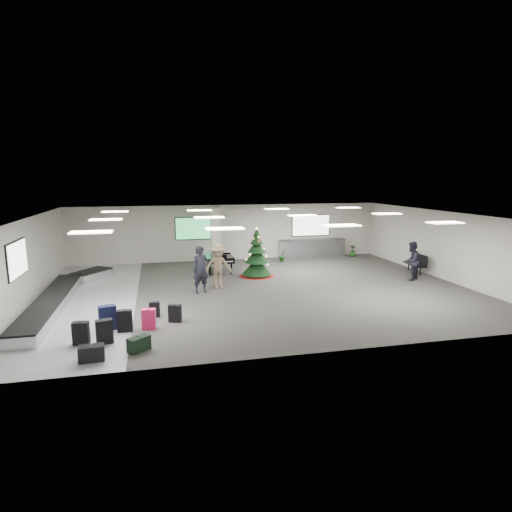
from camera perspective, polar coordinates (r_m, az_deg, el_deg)
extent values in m
plane|color=#31302D|center=(18.46, 0.13, -4.46)|extent=(18.00, 18.00, 0.00)
cube|color=beige|center=(24.90, -3.58, 3.14)|extent=(18.00, 0.02, 3.20)
cube|color=beige|center=(11.58, 8.16, -5.39)|extent=(18.00, 0.02, 3.20)
cube|color=beige|center=(18.31, -28.45, -0.72)|extent=(0.02, 14.00, 3.20)
cube|color=beige|center=(21.98, 23.62, 1.33)|extent=(0.02, 14.00, 3.20)
cube|color=silver|center=(17.91, 0.13, 5.49)|extent=(18.00, 14.00, 0.02)
cube|color=gray|center=(18.23, -21.93, -5.41)|extent=(4.00, 14.00, 0.01)
cube|color=beige|center=(23.38, -5.43, 2.65)|extent=(0.50, 0.50, 3.20)
cube|color=green|center=(24.57, -8.19, 3.67)|extent=(2.20, 0.08, 1.30)
cube|color=white|center=(26.12, 7.33, 4.08)|extent=(2.40, 0.08, 1.30)
cube|color=white|center=(17.30, -29.23, -0.36)|extent=(0.08, 2.10, 1.30)
cube|color=white|center=(13.59, -21.12, 2.99)|extent=(1.20, 0.60, 0.04)
cube|color=white|center=(17.54, -19.38, 4.61)|extent=(1.20, 0.60, 0.04)
cube|color=white|center=(21.51, -18.28, 5.63)|extent=(1.20, 0.60, 0.04)
cube|color=white|center=(13.62, -4.20, 3.67)|extent=(1.20, 0.60, 0.04)
cube|color=white|center=(17.56, -6.26, 5.14)|extent=(1.20, 0.60, 0.04)
cube|color=white|center=(21.53, -7.57, 6.06)|extent=(1.20, 0.60, 0.04)
cube|color=white|center=(14.78, 11.34, 4.02)|extent=(1.20, 0.60, 0.04)
cube|color=white|center=(18.47, 6.20, 5.39)|extent=(1.20, 0.60, 0.04)
cube|color=white|center=(22.28, 2.79, 6.28)|extent=(1.20, 0.60, 0.04)
cube|color=white|center=(16.83, 23.87, 4.09)|extent=(1.20, 0.60, 0.04)
cube|color=white|center=(20.15, 17.05, 5.41)|extent=(1.20, 0.60, 0.04)
cube|color=white|center=(23.69, 12.19, 6.31)|extent=(1.20, 0.60, 0.04)
cube|color=silver|center=(17.42, -25.72, -5.77)|extent=(1.00, 8.00, 0.38)
cube|color=black|center=(17.37, -25.77, -5.10)|extent=(0.95, 7.90, 0.05)
cube|color=silver|center=(21.67, -21.09, -2.41)|extent=(1.97, 2.21, 0.38)
cube|color=black|center=(21.63, -21.12, -1.87)|extent=(1.87, 2.10, 0.05)
cube|color=silver|center=(26.02, 7.49, 1.00)|extent=(4.00, 0.60, 1.05)
cube|color=#2A2A2C|center=(25.94, 7.52, 2.16)|extent=(4.05, 0.65, 0.04)
cube|color=black|center=(13.25, -19.56, -9.49)|extent=(0.51, 0.36, 0.71)
cube|color=black|center=(13.14, -19.66, -7.98)|extent=(0.07, 0.16, 0.02)
cube|color=black|center=(14.03, -17.10, -8.26)|extent=(0.46, 0.26, 0.70)
cube|color=black|center=(13.93, -17.18, -6.86)|extent=(0.04, 0.14, 0.02)
cube|color=#F92061|center=(14.07, -14.10, -8.15)|extent=(0.45, 0.29, 0.66)
cube|color=black|center=(13.96, -14.16, -6.84)|extent=(0.05, 0.15, 0.02)
cube|color=black|center=(15.21, -13.38, -6.94)|extent=(0.37, 0.21, 0.54)
cube|color=black|center=(15.13, -13.42, -5.93)|extent=(0.03, 0.12, 0.02)
cube|color=black|center=(14.34, -19.18, -7.79)|extent=(0.58, 0.43, 0.79)
cube|color=black|center=(14.22, -19.28, -6.24)|extent=(0.08, 0.18, 0.02)
cube|color=black|center=(13.44, -22.30, -9.49)|extent=(0.47, 0.30, 0.67)
cube|color=black|center=(13.33, -22.41, -8.10)|extent=(0.05, 0.15, 0.02)
cube|color=black|center=(12.48, -15.35, -11.23)|extent=(0.67, 0.63, 0.41)
cube|color=black|center=(12.41, -15.39, -10.31)|extent=(0.14, 0.16, 0.02)
cube|color=black|center=(14.57, -10.75, -7.51)|extent=(0.46, 0.34, 0.59)
cube|color=black|center=(14.48, -10.79, -6.35)|extent=(0.08, 0.13, 0.02)
cube|color=black|center=(12.22, -21.08, -12.02)|extent=(0.67, 0.40, 0.42)
cube|color=black|center=(12.14, -21.15, -11.05)|extent=(0.05, 0.21, 0.02)
cone|color=#68090A|center=(20.90, 0.09, -2.54)|extent=(1.72, 1.72, 0.11)
cylinder|color=#3F2819|center=(20.86, 0.09, -2.08)|extent=(0.11, 0.11, 0.45)
cone|color=black|center=(20.80, 0.09, -1.35)|extent=(1.45, 1.45, 0.81)
cone|color=black|center=(20.70, 0.09, 0.12)|extent=(1.18, 1.18, 0.72)
cone|color=black|center=(20.62, 0.09, 1.36)|extent=(0.90, 0.90, 0.63)
cone|color=black|center=(20.57, 0.09, 2.35)|extent=(0.63, 0.63, 0.54)
cone|color=black|center=(20.53, 0.09, 3.23)|extent=(0.36, 0.36, 0.41)
cone|color=#FFE566|center=(20.51, 0.09, 3.78)|extent=(0.14, 0.14, 0.16)
cube|color=black|center=(21.67, -4.96, -0.30)|extent=(1.39, 1.56, 0.25)
cube|color=black|center=(20.87, -4.66, -0.91)|extent=(1.28, 0.28, 0.09)
cube|color=white|center=(20.83, -4.65, -0.78)|extent=(1.15, 0.14, 0.02)
cube|color=black|center=(21.03, -4.75, -0.13)|extent=(0.62, 0.03, 0.19)
cylinder|color=black|center=(21.09, -6.15, -1.80)|extent=(0.09, 0.09, 0.60)
cylinder|color=black|center=(21.23, -3.31, -1.67)|extent=(0.09, 0.09, 0.60)
cylinder|color=black|center=(22.35, -5.16, -1.08)|extent=(0.09, 0.09, 0.60)
cube|color=black|center=(22.99, 20.38, -1.05)|extent=(0.69, 1.59, 0.06)
cylinder|color=black|center=(22.54, 21.19, -1.91)|extent=(0.06, 0.06, 0.41)
cylinder|color=black|center=(23.54, 19.52, -1.30)|extent=(0.06, 0.06, 0.41)
cube|color=black|center=(23.07, 20.91, -0.32)|extent=(0.23, 1.53, 0.51)
imported|color=black|center=(17.86, -7.36, -1.80)|extent=(0.81, 0.63, 1.97)
imported|color=#8B7356|center=(18.54, -5.06, -1.34)|extent=(1.37, 0.94, 1.94)
imported|color=black|center=(21.20, 20.02, -0.62)|extent=(1.12, 1.08, 1.82)
imported|color=#123B17|center=(24.34, 3.53, 0.06)|extent=(0.51, 0.47, 0.75)
imported|color=#123B17|center=(26.70, 12.78, 0.70)|extent=(0.57, 0.57, 0.72)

